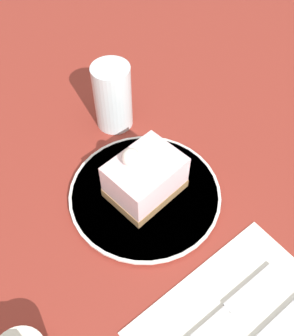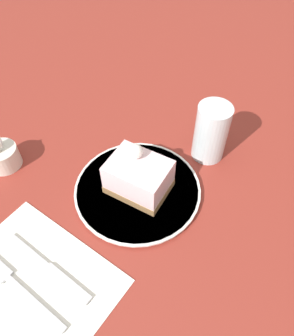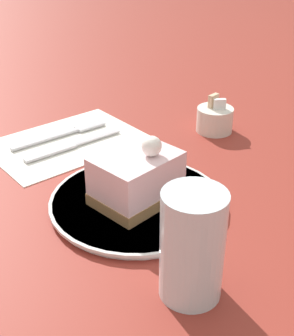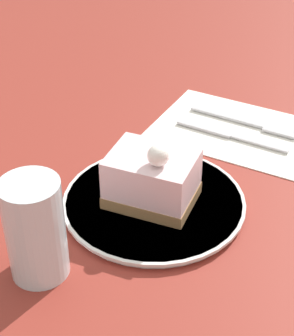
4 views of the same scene
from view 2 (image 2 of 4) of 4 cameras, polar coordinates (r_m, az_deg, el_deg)
The scene contains 8 objects.
ground_plane at distance 0.59m, azimuth 1.21°, elevation -4.56°, with size 4.00×4.00×0.00m, color maroon.
plate at distance 0.59m, azimuth -1.66°, elevation -3.80°, with size 0.23×0.23×0.01m.
cake_slice at distance 0.56m, azimuth -1.49°, elevation -1.47°, with size 0.11×0.12×0.09m.
napkin at distance 0.54m, azimuth -18.77°, elevation -17.93°, with size 0.22×0.27×0.00m.
fork at distance 0.55m, azimuth -21.91°, elevation -18.44°, with size 0.05×0.17×0.00m.
knife at distance 0.54m, azimuth -15.76°, elevation -17.11°, with size 0.04×0.17×0.00m.
sugar_bowl at distance 0.68m, azimuth -23.87°, elevation 1.86°, with size 0.06×0.06×0.06m.
drinking_glass at distance 0.62m, azimuth 11.21°, elevation 6.02°, with size 0.06×0.06×0.12m.
Camera 2 is at (-0.24, -0.24, 0.48)m, focal length 35.00 mm.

